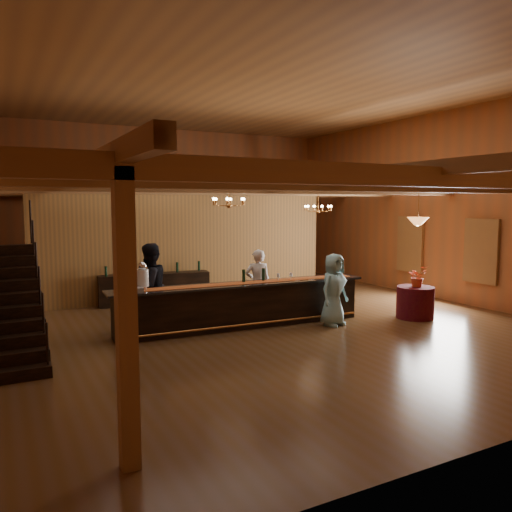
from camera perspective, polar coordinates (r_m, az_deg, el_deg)
name	(u,v)px	position (r m, az deg, el deg)	size (l,w,h in m)	color
floor	(259,319)	(12.38, 0.38, -7.19)	(14.00, 14.00, 0.00)	#4D3118
ceiling	(259,89)	(12.35, 0.39, 18.50)	(14.00, 14.00, 0.00)	#936031
wall_back	(169,206)	(18.53, -9.89, 5.68)	(12.00, 0.10, 5.50)	#9A5129
wall_right	(438,206)	(15.79, 20.07, 5.36)	(0.10, 14.00, 5.50)	#9A5129
beam_grid	(250,187)	(12.51, -0.71, 7.90)	(11.90, 13.90, 0.39)	brown
support_posts	(269,256)	(11.68, 1.53, -0.03)	(9.20, 10.20, 3.20)	brown
partition_wall	(190,246)	(15.11, -7.55, 1.10)	(9.00, 0.18, 3.10)	brown
window_right_front	(481,251)	(14.78, 24.36, 0.51)	(0.12, 1.05, 1.75)	white
window_right_back	(410,244)	(16.50, 17.24, 1.29)	(0.12, 1.05, 1.75)	white
staircase	(13,305)	(10.07, -26.04, -5.06)	(1.00, 2.80, 2.00)	black
backroom_boxes	(176,272)	(17.17, -9.16, -1.77)	(4.10, 0.60, 1.10)	black
tasting_bar	(243,305)	(11.50, -1.55, -5.59)	(6.12, 1.06, 1.03)	black
beverage_dispenser	(142,277)	(10.73, -12.85, -2.31)	(0.26, 0.26, 0.60)	silver
glass_rack_tray	(129,290)	(10.62, -14.34, -3.74)	(0.50, 0.50, 0.10)	gray
raffle_drum	(338,270)	(12.58, 9.30, -1.55)	(0.34, 0.24, 0.30)	olive
bar_bottle_0	(244,276)	(11.53, -1.41, -2.28)	(0.07, 0.07, 0.30)	black
bar_bottle_1	(263,275)	(11.74, 0.85, -2.13)	(0.07, 0.07, 0.30)	black
backbar_shelf	(155,288)	(14.45, -11.48, -3.65)	(3.08, 0.48, 0.87)	black
round_table	(415,302)	(13.01, 17.73, -5.07)	(0.91, 0.91, 0.79)	#3A010F
chandelier_left	(229,201)	(11.67, -3.11, 6.25)	(0.80, 0.80, 0.48)	#A76930
chandelier_right	(318,208)	(15.08, 7.11, 5.46)	(0.80, 0.80, 0.66)	#A76930
pendant_lamp	(418,221)	(12.79, 18.02, 3.81)	(0.52, 0.52, 0.90)	#A76930
bartender	(258,284)	(12.35, 0.22, -3.18)	(0.62, 0.41, 1.71)	silver
staff_second	(150,287)	(11.38, -12.07, -3.48)	(0.95, 0.74, 1.95)	black
guest	(334,290)	(11.73, 8.89, -3.81)	(0.82, 0.54, 1.68)	#80BCC7
floor_plant	(248,272)	(16.33, -0.95, -1.89)	(0.64, 0.52, 1.17)	#244B1D
table_flowers	(417,276)	(12.91, 17.96, -2.22)	(0.47, 0.41, 0.52)	#CA441F
table_vase	(416,280)	(12.97, 17.79, -2.63)	(0.16, 0.16, 0.32)	#A76930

